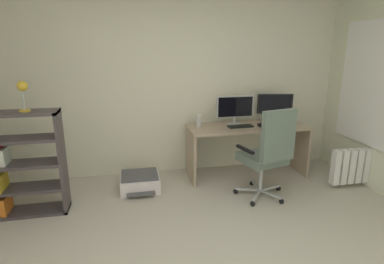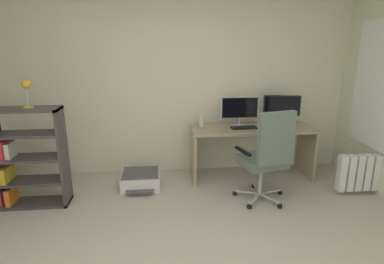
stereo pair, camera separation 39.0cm
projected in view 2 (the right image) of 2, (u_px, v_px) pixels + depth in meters
wall_back at (178, 83)px, 4.46m from camera, size 4.82×0.10×2.58m
desk at (251, 140)px, 4.33m from camera, size 1.65×0.61×0.73m
monitor_main at (240, 109)px, 4.33m from camera, size 0.53×0.18×0.40m
monitor_secondary at (282, 107)px, 4.39m from camera, size 0.50×0.18×0.41m
keyboard at (244, 128)px, 4.22m from camera, size 0.35×0.15×0.02m
computer_mouse at (265, 127)px, 4.22m from camera, size 0.07×0.10×0.03m
desktop_speaker at (202, 121)px, 4.28m from camera, size 0.07×0.07×0.17m
office_chair at (267, 154)px, 3.59m from camera, size 0.63×0.66×1.13m
bookshelf at (14, 161)px, 3.55m from camera, size 0.92×0.30×1.15m
desk_lamp at (27, 88)px, 3.36m from camera, size 0.12×0.11×0.31m
printer at (141, 180)px, 4.14m from camera, size 0.50×0.52×0.21m
radiator at (371, 172)px, 3.90m from camera, size 0.84×0.10×0.46m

